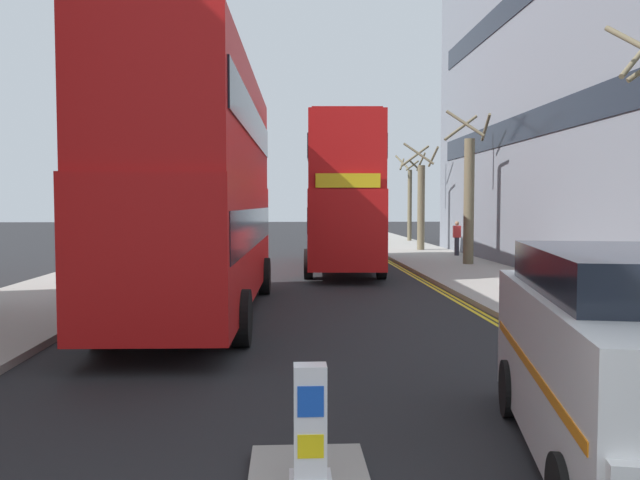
{
  "coord_description": "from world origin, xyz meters",
  "views": [
    {
      "loc": [
        -0.19,
        -2.54,
        2.56
      ],
      "look_at": [
        0.5,
        11.0,
        1.8
      ],
      "focal_mm": 35.79,
      "sensor_mm": 36.0,
      "label": 1
    }
  ],
  "objects_px": {
    "double_decker_bus_oncoming": "(342,192)",
    "taxi_minivan": "(637,364)",
    "keep_left_bollard": "(310,435)",
    "double_decker_bus_away": "(201,184)",
    "pedestrian_far": "(457,238)"
  },
  "relations": [
    {
      "from": "double_decker_bus_oncoming",
      "to": "taxi_minivan",
      "type": "relative_size",
      "value": 2.14
    },
    {
      "from": "taxi_minivan",
      "to": "keep_left_bollard",
      "type": "bearing_deg",
      "value": -172.13
    },
    {
      "from": "double_decker_bus_away",
      "to": "double_decker_bus_oncoming",
      "type": "xyz_separation_m",
      "value": [
        4.11,
        10.23,
        0.0
      ]
    },
    {
      "from": "keep_left_bollard",
      "to": "taxi_minivan",
      "type": "height_order",
      "value": "taxi_minivan"
    },
    {
      "from": "keep_left_bollard",
      "to": "taxi_minivan",
      "type": "bearing_deg",
      "value": 7.87
    },
    {
      "from": "taxi_minivan",
      "to": "double_decker_bus_oncoming",
      "type": "bearing_deg",
      "value": 93.41
    },
    {
      "from": "double_decker_bus_away",
      "to": "taxi_minivan",
      "type": "relative_size",
      "value": 2.13
    },
    {
      "from": "keep_left_bollard",
      "to": "taxi_minivan",
      "type": "xyz_separation_m",
      "value": [
        3.08,
        0.43,
        0.46
      ]
    },
    {
      "from": "keep_left_bollard",
      "to": "pedestrian_far",
      "type": "relative_size",
      "value": 0.69
    },
    {
      "from": "double_decker_bus_oncoming",
      "to": "double_decker_bus_away",
      "type": "bearing_deg",
      "value": -111.88
    },
    {
      "from": "keep_left_bollard",
      "to": "double_decker_bus_away",
      "type": "distance_m",
      "value": 10.01
    },
    {
      "from": "double_decker_bus_oncoming",
      "to": "pedestrian_far",
      "type": "bearing_deg",
      "value": 38.61
    },
    {
      "from": "taxi_minivan",
      "to": "pedestrian_far",
      "type": "relative_size",
      "value": 3.14
    },
    {
      "from": "keep_left_bollard",
      "to": "pedestrian_far",
      "type": "height_order",
      "value": "pedestrian_far"
    },
    {
      "from": "taxi_minivan",
      "to": "pedestrian_far",
      "type": "height_order",
      "value": "taxi_minivan"
    }
  ]
}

